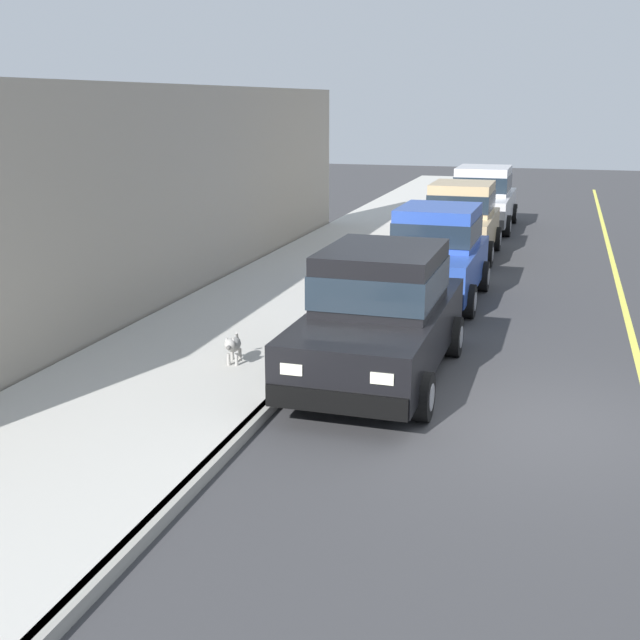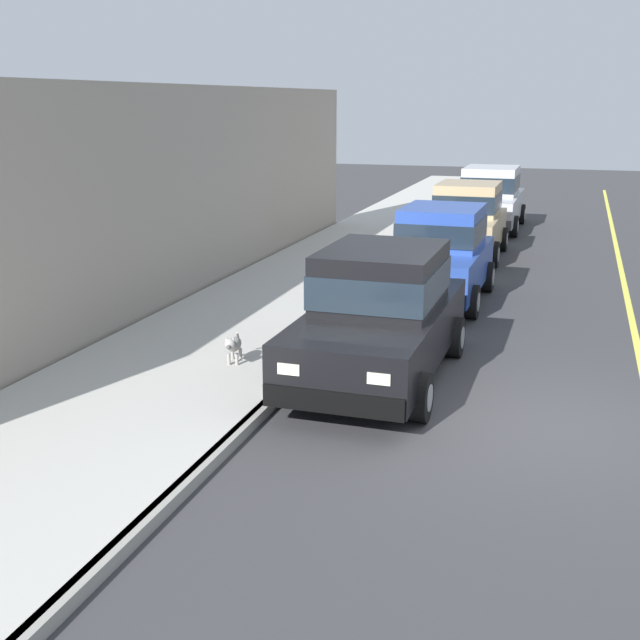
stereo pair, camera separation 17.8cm
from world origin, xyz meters
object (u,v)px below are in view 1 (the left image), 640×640
(car_blue_hatchback, at_px, (436,252))
(car_silver_sedan, at_px, (482,197))
(dog_grey, at_px, (233,345))
(car_black_sedan, at_px, (380,313))
(car_tan_hatchback, at_px, (460,219))

(car_blue_hatchback, bearing_deg, car_silver_sedan, 90.34)
(dog_grey, bearing_deg, car_black_sedan, 11.38)
(car_silver_sedan, bearing_deg, dog_grey, -97.82)
(car_blue_hatchback, height_order, car_silver_sedan, car_silver_sedan)
(car_blue_hatchback, xyz_separation_m, dog_grey, (-2.15, -5.43, -0.55))
(car_black_sedan, xyz_separation_m, car_blue_hatchback, (0.03, 5.00, -0.01))
(car_blue_hatchback, relative_size, dog_grey, 5.11)
(car_tan_hatchback, bearing_deg, car_blue_hatchback, -88.51)
(car_tan_hatchback, relative_size, car_silver_sedan, 0.83)
(car_tan_hatchback, bearing_deg, car_black_sedan, -89.43)
(car_black_sedan, height_order, car_tan_hatchback, car_black_sedan)
(car_black_sedan, distance_m, car_tan_hatchback, 9.91)
(car_blue_hatchback, relative_size, car_silver_sedan, 0.83)
(car_blue_hatchback, xyz_separation_m, car_silver_sedan, (-0.06, 9.81, 0.01))
(car_black_sedan, bearing_deg, car_blue_hatchback, 89.67)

